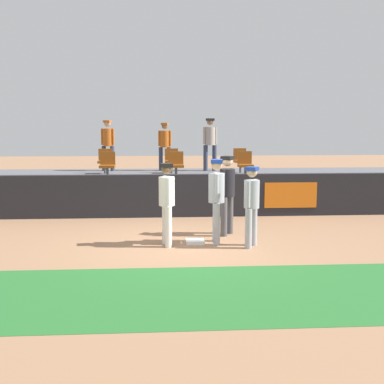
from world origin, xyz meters
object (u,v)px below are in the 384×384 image
at_px(player_umpire, 227,190).
at_px(seat_back_right, 240,159).
at_px(seat_front_center, 176,163).
at_px(spectator_capped, 165,143).
at_px(first_base, 195,241).
at_px(seat_back_left, 105,160).
at_px(player_runner_visitor, 252,201).
at_px(seat_front_left, 107,164).
at_px(player_fielder_home, 167,198).
at_px(spectator_hooded, 108,142).
at_px(spectator_casual, 210,141).
at_px(seat_back_center, 172,159).
at_px(player_coach_visitor, 216,195).
at_px(seat_front_right, 245,163).

relative_size(player_umpire, seat_back_right, 2.22).
xyz_separation_m(seat_front_center, spectator_capped, (-0.31, 2.71, 0.52)).
distance_m(first_base, player_umpire, 1.54).
bearing_deg(seat_back_left, player_runner_visitor, -60.82).
bearing_deg(seat_front_left, player_fielder_home, -69.86).
xyz_separation_m(first_base, seat_back_right, (2.04, 6.41, 1.35)).
relative_size(first_base, spectator_hooded, 0.22).
distance_m(spectator_capped, spectator_casual, 1.64).
bearing_deg(spectator_hooded, player_umpire, 133.79).
bearing_deg(seat_front_center, seat_back_left, 142.68).
relative_size(player_runner_visitor, spectator_hooded, 0.95).
distance_m(first_base, seat_front_left, 5.35).
height_order(first_base, seat_back_left, seat_back_left).
xyz_separation_m(first_base, seat_front_center, (-0.26, 4.61, 1.35)).
bearing_deg(seat_back_right, seat_back_center, 179.99).
height_order(player_runner_visitor, player_coach_visitor, player_coach_visitor).
height_order(seat_front_center, spectator_hooded, spectator_hooded).
xyz_separation_m(player_coach_visitor, spectator_capped, (-1.04, 7.32, 0.85)).
height_order(player_umpire, seat_back_right, player_umpire).
height_order(player_runner_visitor, spectator_hooded, spectator_hooded).
height_order(player_fielder_home, spectator_hooded, spectator_hooded).
distance_m(seat_back_left, seat_front_center, 2.97).
bearing_deg(first_base, seat_front_left, 117.06).
bearing_deg(seat_back_left, seat_front_left, -81.57).
xyz_separation_m(player_runner_visitor, seat_front_left, (-3.52, 4.99, 0.40)).
bearing_deg(seat_front_left, seat_front_center, 0.00).
distance_m(player_fielder_home, player_coach_visitor, 1.09).
distance_m(first_base, player_fielder_home, 1.17).
bearing_deg(spectator_hooded, seat_front_center, 146.50).
xyz_separation_m(seat_front_left, spectator_capped, (1.79, 2.71, 0.53)).
relative_size(player_coach_visitor, seat_front_left, 2.19).
bearing_deg(seat_back_right, player_fielder_home, -112.04).
relative_size(player_runner_visitor, spectator_capped, 0.99).
relative_size(seat_front_left, seat_back_left, 1.00).
bearing_deg(seat_back_right, spectator_hooded, 167.89).
height_order(seat_front_center, spectator_casual, spectator_casual).
xyz_separation_m(player_runner_visitor, seat_front_right, (0.73, 4.99, 0.40)).
bearing_deg(seat_back_left, first_base, -67.76).
distance_m(seat_front_left, spectator_hooded, 2.87).
bearing_deg(player_runner_visitor, seat_back_right, -155.12).
height_order(seat_back_right, spectator_casual, spectator_casual).
height_order(player_umpire, spectator_capped, spectator_capped).
xyz_separation_m(player_umpire, seat_front_center, (-1.07, 3.81, 0.31)).
height_order(first_base, spectator_capped, spectator_capped).
bearing_deg(spectator_casual, spectator_hooded, -15.60).
bearing_deg(seat_front_center, player_fielder_home, -94.26).
height_order(seat_back_left, spectator_capped, spectator_capped).
xyz_separation_m(spectator_capped, spectator_casual, (1.63, -0.15, 0.09)).
relative_size(player_fielder_home, spectator_casual, 0.95).
xyz_separation_m(player_runner_visitor, seat_back_center, (-1.52, 6.79, 0.40)).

